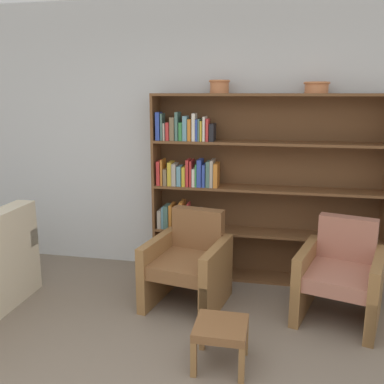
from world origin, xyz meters
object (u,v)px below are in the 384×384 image
at_px(bookshelf, 243,190).
at_px(armchair_leather, 189,263).
at_px(bowl_olive, 219,86).
at_px(armchair_cushioned, 341,275).
at_px(bowl_sage, 317,87).
at_px(footstool, 221,331).

bearing_deg(bookshelf, armchair_leather, -122.36).
bearing_deg(bookshelf, bowl_olive, -175.81).
bearing_deg(armchair_cushioned, armchair_leather, 16.06).
bearing_deg(bookshelf, armchair_cushioned, -36.83).
height_order(bowl_olive, armchair_cushioned, bowl_olive).
height_order(bowl_sage, armchair_cushioned, bowl_sage).
xyz_separation_m(bookshelf, bowl_sage, (0.64, -0.02, 0.99)).
height_order(bowl_sage, footstool, bowl_sage).
distance_m(armchair_leather, armchair_cushioned, 1.29).
distance_m(armchair_cushioned, footstool, 1.24).
height_order(armchair_leather, footstool, armchair_leather).
distance_m(bookshelf, bowl_olive, 1.03).
bearing_deg(bowl_sage, bowl_olive, 180.00).
relative_size(bookshelf, armchair_cushioned, 2.68).
bearing_deg(armchair_leather, bookshelf, -111.58).
bearing_deg(bowl_olive, bowl_sage, 0.00).
xyz_separation_m(armchair_leather, armchair_cushioned, (1.29, -0.00, 0.00)).
bearing_deg(footstool, bookshelf, 89.67).
xyz_separation_m(bowl_olive, armchair_cushioned, (1.13, -0.64, -1.54)).
relative_size(bowl_olive, footstool, 0.56).
height_order(armchair_cushioned, footstool, armchair_cushioned).
xyz_separation_m(bookshelf, armchair_leather, (-0.42, -0.66, -0.55)).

